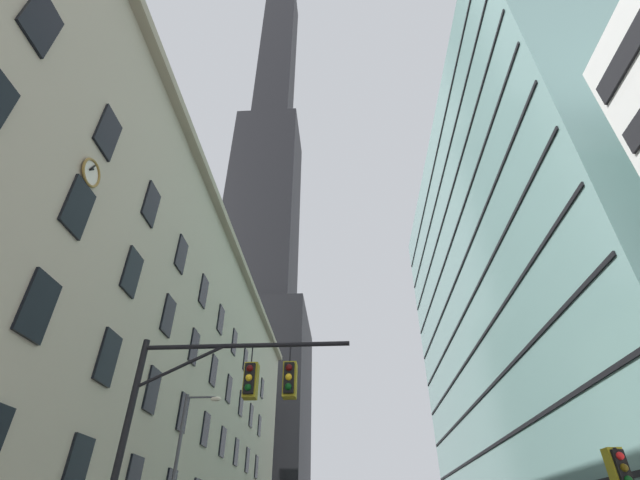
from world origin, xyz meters
name	(u,v)px	position (x,y,z in m)	size (l,w,h in m)	color
station_building	(118,377)	(-19.04, 24.18, 12.43)	(16.75, 60.36, 24.90)	#B2A88E
dark_skyscraper	(260,252)	(-19.86, 74.25, 56.58)	(22.93, 22.93, 188.83)	black
glass_office_midrise	(539,294)	(18.95, 31.02, 22.19)	(16.02, 49.07, 44.38)	gray
traffic_signal_mast	(217,407)	(-4.59, 3.40, 4.99)	(6.63, 0.63, 6.91)	black
traffic_light_near_right	(623,478)	(6.41, 3.96, 3.15)	(0.40, 0.63, 3.74)	black
street_lamppost	(181,464)	(-8.93, 13.45, 4.80)	(1.92, 0.32, 7.91)	#47474C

